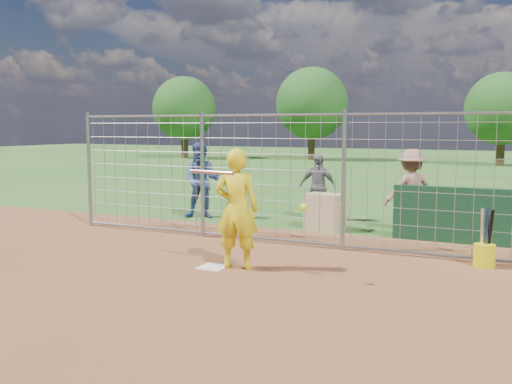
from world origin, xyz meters
The scene contains 13 objects.
ground centered at (0.00, 0.00, 0.00)m, with size 100.00×100.00×0.00m, color #2D591E.
infield_dirt centered at (0.00, -3.00, 0.01)m, with size 18.00×18.00×0.00m, color brown.
home_plate centered at (0.00, -0.20, 0.01)m, with size 0.43×0.43×0.02m, color silver.
dugout_wall centered at (3.40, 3.60, 0.55)m, with size 2.60×0.20×1.10m, color #11381E.
batter centered at (0.37, -0.07, 0.97)m, with size 0.71×0.47×1.95m, color yellow.
bystander_a centered at (-2.78, 4.09, 0.95)m, with size 0.92×0.72×1.89m, color navy.
bystander_b centered at (-0.09, 5.09, 0.81)m, with size 0.95×0.40×1.63m, color slate.
bystander_c centered at (2.26, 4.52, 0.90)m, with size 1.16×0.67×1.80m, color #996653.
equipment_bin centered at (0.51, 3.90, 0.40)m, with size 0.80×0.55×0.80m, color tan.
equipment_in_play centered at (0.46, -0.37, 1.47)m, with size 2.07×0.29×0.52m.
bucket_with_bats centered at (3.97, 1.76, 0.25)m, with size 0.34×0.38×0.98m.
backstop_fence centered at (0.00, 2.00, 1.26)m, with size 9.08×0.08×2.60m.
tree_line centered at (3.13, 28.13, 3.71)m, with size 44.66×6.72×6.48m.
Camera 1 is at (4.54, -8.04, 2.28)m, focal length 40.00 mm.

